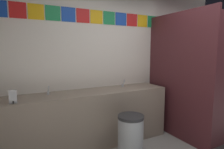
# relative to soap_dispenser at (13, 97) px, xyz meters

# --- Properties ---
(wall_back) EXTENTS (4.30, 0.09, 2.77)m
(wall_back) POSITION_rel_soap_dispenser_xyz_m (1.92, 0.49, 0.43)
(wall_back) COLOR silver
(wall_back) RESTS_ON ground_plane
(vanity_counter) EXTENTS (2.57, 0.57, 0.88)m
(vanity_counter) POSITION_rel_soap_dispenser_xyz_m (1.10, 0.17, -0.51)
(vanity_counter) COLOR gray
(vanity_counter) RESTS_ON ground_plane
(faucet_left) EXTENTS (0.04, 0.10, 0.14)m
(faucet_left) POSITION_rel_soap_dispenser_xyz_m (0.46, 0.25, -0.03)
(faucet_left) COLOR silver
(faucet_left) RESTS_ON vanity_counter
(faucet_right) EXTENTS (0.04, 0.10, 0.14)m
(faucet_right) POSITION_rel_soap_dispenser_xyz_m (1.75, 0.25, -0.03)
(faucet_right) COLOR silver
(faucet_right) RESTS_ON vanity_counter
(soap_dispenser) EXTENTS (0.09, 0.09, 0.16)m
(soap_dispenser) POSITION_rel_soap_dispenser_xyz_m (0.00, 0.00, 0.00)
(soap_dispenser) COLOR #B7BABF
(soap_dispenser) RESTS_ON vanity_counter
(stall_divider) EXTENTS (0.92, 1.41, 2.16)m
(stall_divider) POSITION_rel_soap_dispenser_xyz_m (2.68, -0.51, 0.12)
(stall_divider) COLOR #471E23
(stall_divider) RESTS_ON ground_plane
(toilet) EXTENTS (0.39, 0.49, 0.74)m
(toilet) POSITION_rel_soap_dispenser_xyz_m (2.97, -0.05, -0.65)
(toilet) COLOR white
(toilet) RESTS_ON ground_plane
(trash_bin) EXTENTS (0.36, 0.36, 0.64)m
(trash_bin) POSITION_rel_soap_dispenser_xyz_m (1.42, -0.50, -0.64)
(trash_bin) COLOR #999EA3
(trash_bin) RESTS_ON ground_plane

